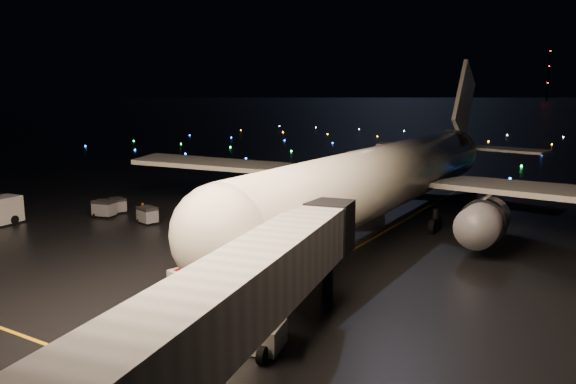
% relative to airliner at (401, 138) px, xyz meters
% --- Properties ---
extents(ground, '(2000.00, 2000.00, 0.00)m').
position_rel_airliner_xyz_m(ground, '(-11.82, 273.86, -8.62)').
color(ground, black).
rests_on(ground, ground).
extents(lane_centre, '(0.25, 80.00, 0.02)m').
position_rel_airliner_xyz_m(lane_centre, '(0.18, -11.14, -8.61)').
color(lane_centre, orange).
rests_on(lane_centre, ground).
extents(airliner, '(61.15, 58.13, 17.24)m').
position_rel_airliner_xyz_m(airliner, '(0.00, 0.00, 0.00)').
color(airliner, silver).
rests_on(airliner, ground).
extents(pushback_tug, '(4.63, 3.15, 2.01)m').
position_rel_airliner_xyz_m(pushback_tug, '(2.89, -30.86, -7.62)').
color(pushback_tug, silver).
rests_on(pushback_tug, ground).
extents(belt_loader, '(6.69, 3.25, 3.13)m').
position_rel_airliner_xyz_m(belt_loader, '(-5.06, -25.35, -7.06)').
color(belt_loader, silver).
rests_on(belt_loader, ground).
extents(crew_c, '(0.98, 1.00, 1.70)m').
position_rel_airliner_xyz_m(crew_c, '(-23.70, -11.92, -7.77)').
color(crew_c, '#FF7E00').
rests_on(crew_c, ground).
extents(safety_cone_0, '(0.58, 0.58, 0.51)m').
position_rel_airliner_xyz_m(safety_cone_0, '(-10.50, -7.18, -8.36)').
color(safety_cone_0, '#F16300').
rests_on(safety_cone_0, ground).
extents(safety_cone_1, '(0.47, 0.47, 0.52)m').
position_rel_airliner_xyz_m(safety_cone_1, '(-12.28, -0.58, -8.36)').
color(safety_cone_1, '#F16300').
rests_on(safety_cone_1, ground).
extents(safety_cone_2, '(0.60, 0.60, 0.54)m').
position_rel_airliner_xyz_m(safety_cone_2, '(-16.54, -8.76, -8.35)').
color(safety_cone_2, '#F16300').
rests_on(safety_cone_2, ground).
extents(safety_cone_3, '(0.41, 0.41, 0.45)m').
position_rel_airliner_xyz_m(safety_cone_3, '(-25.57, 8.22, -8.40)').
color(safety_cone_3, '#F16300').
rests_on(safety_cone_3, ground).
extents(radio_mast, '(1.80, 1.80, 64.00)m').
position_rel_airliner_xyz_m(radio_mast, '(-71.82, 713.86, 23.38)').
color(radio_mast, black).
rests_on(radio_mast, ground).
extents(taxiway_lights, '(164.00, 92.00, 0.36)m').
position_rel_airliner_xyz_m(taxiway_lights, '(-11.82, 79.86, -8.44)').
color(taxiway_lights, black).
rests_on(taxiway_lights, ground).
extents(baggage_cart_0, '(2.32, 1.90, 1.71)m').
position_rel_airliner_xyz_m(baggage_cart_0, '(-21.65, -13.33, -7.77)').
color(baggage_cart_0, slate).
rests_on(baggage_cart_0, ground).
extents(baggage_cart_1, '(2.22, 1.85, 1.62)m').
position_rel_airliner_xyz_m(baggage_cart_1, '(-28.29, -11.27, -7.81)').
color(baggage_cart_1, slate).
rests_on(baggage_cart_1, ground).
extents(baggage_cart_2, '(2.41, 1.93, 1.82)m').
position_rel_airliner_xyz_m(baggage_cart_2, '(-27.77, -13.55, -7.71)').
color(baggage_cart_2, slate).
rests_on(baggage_cart_2, ground).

